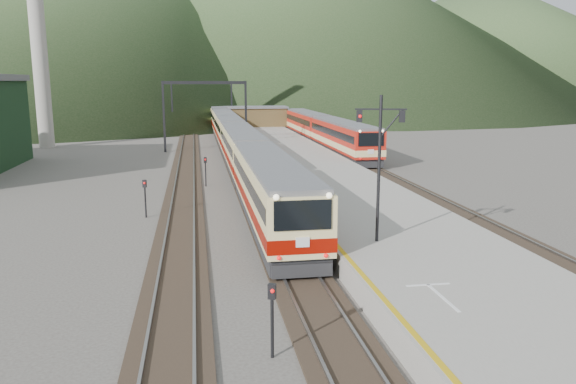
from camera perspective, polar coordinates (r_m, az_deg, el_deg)
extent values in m
cube|color=black|center=(51.08, -4.73, 2.26)|extent=(2.60, 200.00, 0.12)
cube|color=slate|center=(51.02, -5.54, 2.34)|extent=(0.10, 200.00, 0.14)
cube|color=slate|center=(51.13, -3.93, 2.39)|extent=(0.10, 200.00, 0.14)
cube|color=black|center=(50.93, -10.35, 2.08)|extent=(2.60, 200.00, 0.12)
cube|color=slate|center=(50.94, -11.16, 2.17)|extent=(0.10, 200.00, 0.14)
cube|color=slate|center=(50.91, -9.54, 2.22)|extent=(0.10, 200.00, 0.14)
cube|color=black|center=(53.24, 7.71, 2.56)|extent=(2.60, 200.00, 0.12)
cube|color=slate|center=(53.02, 6.97, 2.65)|extent=(0.10, 200.00, 0.14)
cube|color=slate|center=(53.44, 8.45, 2.68)|extent=(0.10, 200.00, 0.14)
cube|color=gray|center=(49.82, 1.89, 2.57)|extent=(8.00, 100.00, 1.00)
cube|color=black|center=(65.52, -12.49, 7.47)|extent=(0.25, 0.25, 8.00)
cube|color=black|center=(65.69, -4.30, 7.71)|extent=(0.25, 0.25, 8.00)
cube|color=black|center=(65.31, -8.49, 10.94)|extent=(9.30, 0.22, 0.35)
cube|color=black|center=(90.46, -11.69, 8.46)|extent=(0.25, 0.25, 8.00)
cube|color=black|center=(90.58, -5.74, 8.64)|extent=(0.25, 0.25, 8.00)
cube|color=black|center=(90.31, -8.79, 10.97)|extent=(9.30, 0.22, 0.35)
cylinder|color=#9E998E|center=(74.83, -24.17, 15.65)|extent=(1.80, 1.80, 30.00)
cube|color=brown|center=(89.00, -3.17, 7.60)|extent=(9.00, 4.00, 2.80)
cube|color=slate|center=(88.92, -3.18, 8.60)|extent=(9.40, 4.40, 0.30)
cone|color=#29451F|center=(204.69, -20.34, 16.72)|extent=(180.00, 180.00, 60.00)
cone|color=#29451F|center=(244.49, -1.38, 18.14)|extent=(220.00, 220.00, 75.00)
cone|color=#29451F|center=(248.66, 18.56, 14.58)|extent=(160.00, 160.00, 50.00)
cube|color=#E2CD87|center=(31.26, -1.77, 0.08)|extent=(2.81, 18.89, 3.43)
cube|color=#E2CD87|center=(50.32, -4.72, 4.29)|extent=(2.81, 18.89, 3.43)
cube|color=#E2CD87|center=(69.56, -6.05, 6.17)|extent=(2.81, 18.89, 3.43)
cube|color=#E2CD87|center=(88.87, -6.81, 7.24)|extent=(2.81, 18.89, 3.43)
cube|color=red|center=(60.39, 5.61, 5.47)|extent=(2.89, 19.41, 3.52)
cube|color=red|center=(79.71, 1.91, 6.90)|extent=(2.89, 19.41, 3.52)
cylinder|color=black|center=(24.63, 9.22, 2.25)|extent=(0.14, 0.14, 6.40)
cube|color=black|center=(24.37, 9.42, 8.30)|extent=(2.15, 0.61, 0.07)
cube|color=black|center=(24.33, 7.26, 7.65)|extent=(0.29, 0.24, 0.50)
cube|color=black|center=(24.47, 11.51, 7.53)|extent=(0.29, 0.24, 0.50)
cylinder|color=black|center=(16.75, -1.62, -13.41)|extent=(0.10, 0.10, 2.00)
cube|color=black|center=(16.34, -1.64, -10.06)|extent=(0.27, 0.24, 0.45)
cylinder|color=black|center=(43.51, -8.37, 1.86)|extent=(0.10, 0.10, 2.00)
cube|color=black|center=(43.36, -8.41, 3.23)|extent=(0.22, 0.17, 0.45)
cylinder|color=black|center=(34.26, -14.29, -0.89)|extent=(0.10, 0.10, 2.00)
cube|color=black|center=(34.06, -14.37, 0.83)|extent=(0.25, 0.21, 0.45)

